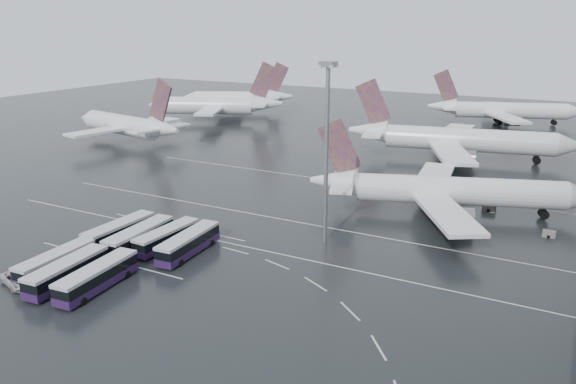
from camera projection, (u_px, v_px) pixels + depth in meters
The scene contains 24 objects.
ground at pixel (300, 253), 86.14m from camera, with size 420.00×420.00×0.00m, color black.
lane_marking_near at pixel (294, 257), 84.46m from camera, with size 120.00×0.25×0.01m, color silver.
lane_marking_mid at pixel (332, 228), 96.25m from camera, with size 120.00×0.25×0.01m, color silver.
lane_marking_far at pixel (386, 188), 119.84m from camera, with size 120.00×0.25×0.01m, color silver.
bus_bay_line_south at pixel (108, 260), 83.58m from camera, with size 28.00×0.25×0.01m, color silver.
bus_bay_line_north at pixel (177, 227), 97.05m from camera, with size 28.00×0.25×0.01m, color silver.
airliner_main at pixel (445, 191), 102.35m from camera, with size 49.88×43.25×17.36m.
airliner_gate_b at pixel (456, 140), 143.52m from camera, with size 57.58×50.99×20.08m.
airliner_gate_c at pixel (502, 111), 193.66m from camera, with size 50.87×46.34×18.60m.
jet_remote_west at pixel (128, 126), 162.74m from camera, with size 45.60×36.89×19.86m.
jet_remote_mid at pixel (218, 106), 199.80m from camera, with size 46.38×37.85×21.03m.
jet_remote_far at pixel (239, 99), 221.81m from camera, with size 42.14×34.43×19.29m.
bus_row_near_a at pixel (119, 231), 89.85m from camera, with size 3.39×13.43×3.29m.
bus_row_near_b at pixel (139, 237), 87.33m from camera, with size 3.78×13.76×3.35m.
bus_row_near_c at pixel (167, 237), 87.75m from camera, with size 3.38×12.62×3.08m.
bus_row_near_d at pixel (188, 243), 85.09m from camera, with size 3.93×13.46×3.27m.
bus_row_far_a at pixel (56, 262), 78.52m from camera, with size 3.44×12.68×3.09m.
bus_row_far_b at pixel (67, 271), 75.44m from camera, with size 4.06×13.33×3.23m.
bus_row_far_c at pixel (97, 277), 73.85m from camera, with size 4.11×13.42×3.25m.
van_curve_a at pixel (17, 279), 75.17m from camera, with size 2.83×6.13×1.70m, color #BEBEBE.
floodlight_mast at pixel (327, 132), 85.02m from camera, with size 2.18×2.18×28.43m.
gse_cart_belly_a at pixel (465, 221), 97.83m from camera, with size 2.34×1.38×1.28m, color gold.
gse_cart_belly_b at pixel (489, 208), 104.86m from camera, with size 2.39×1.41×1.31m, color slate.
gse_cart_belly_d at pixel (549, 234), 92.23m from camera, with size 2.00×1.18×1.09m, color slate.
Camera 1 is at (36.22, -71.08, 33.86)m, focal length 35.00 mm.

